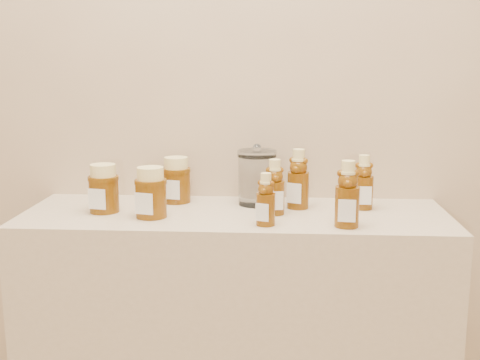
# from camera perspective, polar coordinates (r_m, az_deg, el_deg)

# --- Properties ---
(wall_back) EXTENTS (3.50, 0.02, 2.70)m
(wall_back) POSITION_cam_1_polar(r_m,az_deg,el_deg) (1.85, -0.05, 12.15)
(wall_back) COLOR tan
(wall_back) RESTS_ON ground
(display_table) EXTENTS (1.20, 0.40, 0.90)m
(display_table) POSITION_cam_1_polar(r_m,az_deg,el_deg) (1.87, -0.46, -16.60)
(display_table) COLOR #BFAB8C
(display_table) RESTS_ON ground
(bear_bottle_back_left) EXTENTS (0.07, 0.07, 0.18)m
(bear_bottle_back_left) POSITION_cam_1_polar(r_m,az_deg,el_deg) (1.67, 3.30, -0.32)
(bear_bottle_back_left) COLOR #562C06
(bear_bottle_back_left) RESTS_ON display_table
(bear_bottle_back_mid) EXTENTS (0.09, 0.09, 0.20)m
(bear_bottle_back_mid) POSITION_cam_1_polar(r_m,az_deg,el_deg) (1.74, 5.55, 0.48)
(bear_bottle_back_mid) COLOR #562C06
(bear_bottle_back_mid) RESTS_ON display_table
(bear_bottle_back_right) EXTENTS (0.06, 0.06, 0.18)m
(bear_bottle_back_right) POSITION_cam_1_polar(r_m,az_deg,el_deg) (1.76, 11.64, 0.14)
(bear_bottle_back_right) COLOR #562C06
(bear_bottle_back_right) RESTS_ON display_table
(bear_bottle_front_left) EXTENTS (0.07, 0.07, 0.16)m
(bear_bottle_front_left) POSITION_cam_1_polar(r_m,az_deg,el_deg) (1.56, 2.46, -1.51)
(bear_bottle_front_left) COLOR #562C06
(bear_bottle_front_left) RESTS_ON display_table
(bear_bottle_front_right) EXTENTS (0.07, 0.07, 0.20)m
(bear_bottle_front_right) POSITION_cam_1_polar(r_m,az_deg,el_deg) (1.56, 10.16, -0.90)
(bear_bottle_front_right) COLOR #562C06
(bear_bottle_front_right) RESTS_ON display_table
(honey_jar_left) EXTENTS (0.10, 0.10, 0.14)m
(honey_jar_left) POSITION_cam_1_polar(r_m,az_deg,el_deg) (1.74, -12.80, -0.77)
(honey_jar_left) COLOR #562C06
(honey_jar_left) RESTS_ON display_table
(honey_jar_back) EXTENTS (0.10, 0.10, 0.14)m
(honey_jar_back) POSITION_cam_1_polar(r_m,az_deg,el_deg) (1.82, -6.05, 0.02)
(honey_jar_back) COLOR #562C06
(honey_jar_back) RESTS_ON display_table
(honey_jar_front) EXTENTS (0.11, 0.11, 0.14)m
(honey_jar_front) POSITION_cam_1_polar(r_m,az_deg,el_deg) (1.65, -8.45, -1.16)
(honey_jar_front) COLOR #562C06
(honey_jar_front) RESTS_ON display_table
(glass_canister) EXTENTS (0.12, 0.12, 0.18)m
(glass_canister) POSITION_cam_1_polar(r_m,az_deg,el_deg) (1.78, 1.61, 0.46)
(glass_canister) COLOR white
(glass_canister) RESTS_ON display_table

